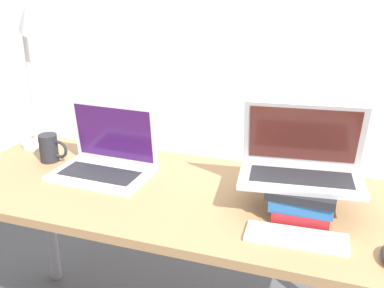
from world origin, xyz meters
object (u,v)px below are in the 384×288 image
at_px(book_stack, 304,192).
at_px(wireless_keyboard, 296,237).
at_px(desk_lamp, 33,32).
at_px(laptop_on_books, 302,163).
at_px(laptop_left, 106,160).
at_px(mug, 50,148).

relative_size(book_stack, wireless_keyboard, 0.98).
bearing_deg(wireless_keyboard, desk_lamp, 162.15).
relative_size(laptop_on_books, desk_lamp, 0.62).
distance_m(laptop_on_books, desk_lamp, 1.11).
distance_m(wireless_keyboard, desk_lamp, 1.22).
relative_size(laptop_left, desk_lamp, 0.55).
height_order(laptop_on_books, wireless_keyboard, laptop_on_books).
bearing_deg(book_stack, wireless_keyboard, -88.94).
height_order(wireless_keyboard, desk_lamp, desk_lamp).
distance_m(laptop_left, desk_lamp, 0.57).
bearing_deg(mug, wireless_keyboard, -14.17).
bearing_deg(mug, book_stack, -3.15).
bearing_deg(laptop_on_books, wireless_keyboard, -84.51).
bearing_deg(book_stack, laptop_on_books, 142.10).
height_order(laptop_left, wireless_keyboard, laptop_left).
bearing_deg(laptop_left, mug, 175.07).
relative_size(laptop_on_books, mug, 3.31).
bearing_deg(wireless_keyboard, mug, 165.83).
xyz_separation_m(wireless_keyboard, desk_lamp, (-1.07, 0.34, 0.48)).
relative_size(wireless_keyboard, mug, 2.40).
height_order(laptop_left, book_stack, laptop_left).
height_order(laptop_on_books, desk_lamp, desk_lamp).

